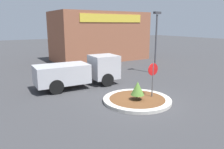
# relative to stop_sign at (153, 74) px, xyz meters

# --- Properties ---
(ground_plane) EXTENTS (120.00, 120.00, 0.00)m
(ground_plane) POSITION_rel_stop_sign_xyz_m (-1.00, 0.19, -1.57)
(ground_plane) COLOR #38383A
(traffic_island) EXTENTS (4.03, 4.03, 0.18)m
(traffic_island) POSITION_rel_stop_sign_xyz_m (-1.00, 0.19, -1.48)
(traffic_island) COLOR #BCB7AD
(traffic_island) RESTS_ON ground_plane
(stop_sign) EXTENTS (0.74, 0.07, 2.25)m
(stop_sign) POSITION_rel_stop_sign_xyz_m (0.00, 0.00, 0.00)
(stop_sign) COLOR #4C4C51
(stop_sign) RESTS_ON ground_plane
(island_shrub) EXTENTS (0.79, 0.79, 1.08)m
(island_shrub) POSITION_rel_stop_sign_xyz_m (-1.12, 0.02, -0.70)
(island_shrub) COLOR brown
(island_shrub) RESTS_ON traffic_island
(utility_truck) EXTENTS (6.17, 2.35, 2.18)m
(utility_truck) POSITION_rel_stop_sign_xyz_m (-2.54, 4.89, -0.42)
(utility_truck) COLOR #B2B2B7
(utility_truck) RESTS_ON ground_plane
(storefront_building) EXTENTS (11.60, 6.07, 5.96)m
(storefront_building) POSITION_rel_stop_sign_xyz_m (4.95, 15.28, 1.42)
(storefront_building) COLOR #93563D
(storefront_building) RESTS_ON ground_plane
(light_pole) EXTENTS (0.70, 0.30, 5.57)m
(light_pole) POSITION_rel_stop_sign_xyz_m (5.31, 5.41, 1.75)
(light_pole) COLOR #4C4C51
(light_pole) RESTS_ON ground_plane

